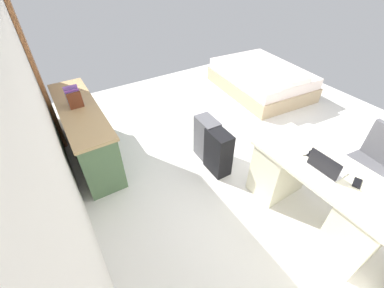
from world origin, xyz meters
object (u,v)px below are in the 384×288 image
(desk, at_px, (316,192))
(computer_mouse, at_px, (305,152))
(credenza, at_px, (86,132))
(laptop, at_px, (326,166))
(figurine_small, at_px, (68,89))
(office_chair, at_px, (367,169))
(suitcase_spare_grey, at_px, (207,139))
(cell_phone_near_laptop, at_px, (357,183))
(suitcase_black, at_px, (218,152))
(cell_phone_by_mouse, at_px, (311,153))
(bed, at_px, (261,79))

(desk, xyz_separation_m, computer_mouse, (0.26, 0.01, 0.38))
(desk, distance_m, credenza, 2.97)
(laptop, bearing_deg, figurine_small, 31.65)
(office_chair, bearing_deg, laptop, 83.54)
(suitcase_spare_grey, distance_m, cell_phone_near_laptop, 1.83)
(credenza, relative_size, suitcase_black, 2.88)
(credenza, bearing_deg, figurine_small, 0.18)
(laptop, bearing_deg, office_chair, -96.46)
(computer_mouse, bearing_deg, cell_phone_by_mouse, -120.85)
(office_chair, relative_size, credenza, 0.52)
(suitcase_black, distance_m, suitcase_spare_grey, 0.31)
(computer_mouse, bearing_deg, credenza, 39.46)
(figurine_small, bearing_deg, suitcase_spare_grey, -134.98)
(laptop, height_order, computer_mouse, laptop)
(credenza, bearing_deg, suitcase_spare_grey, -123.05)
(laptop, distance_m, cell_phone_near_laptop, 0.29)
(bed, relative_size, computer_mouse, 20.09)
(cell_phone_by_mouse, bearing_deg, suitcase_spare_grey, 24.08)
(office_chair, height_order, computer_mouse, office_chair)
(credenza, bearing_deg, bed, -86.57)
(desk, relative_size, laptop, 4.62)
(office_chair, height_order, credenza, office_chair)
(figurine_small, bearing_deg, office_chair, -138.84)
(office_chair, distance_m, cell_phone_near_laptop, 0.80)
(cell_phone_near_laptop, xyz_separation_m, cell_phone_by_mouse, (0.49, 0.02, 0.00))
(laptop, relative_size, computer_mouse, 3.14)
(office_chair, xyz_separation_m, suitcase_black, (1.24, 1.20, -0.11))
(desk, relative_size, bed, 0.72)
(bed, distance_m, laptop, 3.17)
(credenza, height_order, suitcase_black, credenza)
(desk, distance_m, bed, 3.09)
(credenza, distance_m, computer_mouse, 2.79)
(computer_mouse, height_order, cell_phone_by_mouse, computer_mouse)
(bed, bearing_deg, office_chair, 160.57)
(computer_mouse, relative_size, figurine_small, 0.91)
(cell_phone_by_mouse, bearing_deg, laptop, 161.75)
(suitcase_spare_grey, bearing_deg, desk, -162.32)
(suitcase_spare_grey, bearing_deg, cell_phone_by_mouse, -157.77)
(suitcase_black, bearing_deg, cell_phone_near_laptop, -159.82)
(computer_mouse, relative_size, cell_phone_by_mouse, 0.74)
(suitcase_black, xyz_separation_m, figurine_small, (1.71, 1.38, 0.54))
(office_chair, relative_size, cell_phone_near_laptop, 6.91)
(suitcase_spare_grey, bearing_deg, office_chair, -140.74)
(laptop, distance_m, computer_mouse, 0.27)
(office_chair, xyz_separation_m, cell_phone_near_laptop, (-0.17, 0.71, 0.34))
(suitcase_black, relative_size, cell_phone_near_laptop, 4.59)
(credenza, bearing_deg, desk, -142.58)
(suitcase_black, bearing_deg, cell_phone_by_mouse, -151.60)
(office_chair, height_order, cell_phone_by_mouse, office_chair)
(desk, distance_m, laptop, 0.41)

